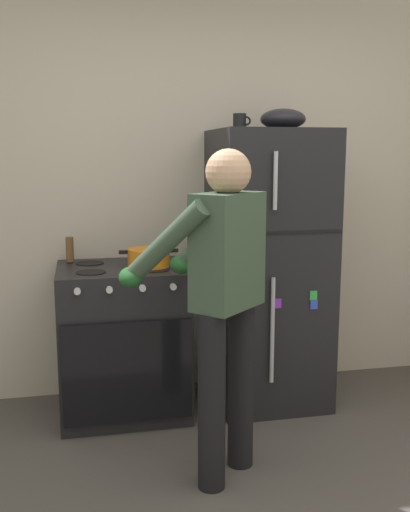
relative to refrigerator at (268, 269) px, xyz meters
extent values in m
cube|color=beige|center=(-0.41, 0.38, 0.49)|extent=(6.00, 0.10, 2.70)
cube|color=black|center=(0.00, 0.00, 0.00)|extent=(0.68, 0.68, 1.72)
cube|color=black|center=(0.00, -0.34, 0.28)|extent=(0.67, 0.01, 0.01)
cylinder|color=#B7B7BC|center=(-0.08, -0.36, -0.29)|extent=(0.02, 0.02, 0.62)
cylinder|color=#B7B7BC|center=(-0.08, -0.36, 0.57)|extent=(0.02, 0.02, 0.32)
cube|color=purple|center=(-0.05, -0.35, -0.14)|extent=(0.04, 0.01, 0.06)
cube|color=green|center=(0.17, -0.35, -0.10)|extent=(0.04, 0.01, 0.06)
cube|color=blue|center=(0.17, -0.35, -0.16)|extent=(0.04, 0.01, 0.06)
cube|color=black|center=(-0.92, 0.00, -0.41)|extent=(0.76, 0.64, 0.91)
cube|color=black|center=(-0.92, -0.32, -0.48)|extent=(0.53, 0.01, 0.33)
cylinder|color=black|center=(-1.10, -0.14, 0.05)|extent=(0.17, 0.17, 0.01)
cylinder|color=black|center=(-0.74, -0.14, 0.05)|extent=(0.17, 0.17, 0.01)
cylinder|color=black|center=(-1.10, 0.14, 0.05)|extent=(0.17, 0.17, 0.01)
cylinder|color=black|center=(-0.74, 0.14, 0.05)|extent=(0.17, 0.17, 0.01)
cylinder|color=silver|center=(-1.18, -0.33, -0.01)|extent=(0.04, 0.03, 0.04)
cylinder|color=silver|center=(-1.01, -0.33, -0.01)|extent=(0.04, 0.03, 0.04)
cylinder|color=silver|center=(-0.83, -0.33, -0.01)|extent=(0.04, 0.03, 0.04)
cylinder|color=silver|center=(-0.66, -0.33, -0.01)|extent=(0.04, 0.03, 0.04)
cube|color=black|center=(-0.92, -0.33, -0.49)|extent=(0.72, 0.03, 0.58)
cylinder|color=black|center=(-0.58, -0.96, -0.43)|extent=(0.13, 0.13, 0.86)
cylinder|color=black|center=(-0.39, -0.78, -0.43)|extent=(0.13, 0.13, 0.86)
cube|color=#384C38|center=(-0.48, -0.87, 0.27)|extent=(0.40, 0.39, 0.54)
sphere|color=tan|center=(-0.48, -0.87, 0.63)|extent=(0.21, 0.21, 0.21)
sphere|color=black|center=(-0.48, -0.87, 0.60)|extent=(0.15, 0.15, 0.15)
cylinder|color=#384C38|center=(-0.77, -0.85, 0.31)|extent=(0.40, 0.42, 0.43)
cylinder|color=#384C38|center=(-0.48, -0.58, 0.31)|extent=(0.40, 0.42, 0.43)
ellipsoid|color=#1E5123|center=(-0.92, -0.69, 0.13)|extent=(0.12, 0.18, 0.10)
ellipsoid|color=#1E5123|center=(-0.63, -0.42, 0.13)|extent=(0.12, 0.18, 0.10)
cylinder|color=orange|center=(-0.76, -0.05, 0.11)|extent=(0.25, 0.25, 0.11)
cube|color=black|center=(-0.91, -0.05, 0.14)|extent=(0.05, 0.03, 0.02)
cube|color=black|center=(-0.61, -0.05, 0.14)|extent=(0.05, 0.03, 0.02)
cylinder|color=black|center=(-0.18, 0.05, 0.91)|extent=(0.08, 0.08, 0.10)
torus|color=black|center=(-0.14, 0.05, 0.91)|extent=(0.06, 0.01, 0.06)
cylinder|color=brown|center=(-1.22, 0.20, 0.13)|extent=(0.05, 0.05, 0.15)
ellipsoid|color=black|center=(0.08, 0.00, 0.92)|extent=(0.28, 0.28, 0.12)
camera|label=1|loc=(-1.15, -3.49, 0.71)|focal=41.36mm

